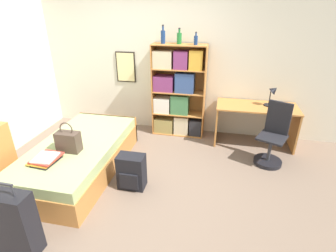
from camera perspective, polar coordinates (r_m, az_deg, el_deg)
ground_plane at (r=3.90m, az=-9.49°, el=-10.51°), size 14.00×14.00×0.00m
wall_back at (r=4.91m, az=-3.34°, el=13.95°), size 10.00×0.09×2.60m
bed at (r=4.06m, az=-18.54°, el=-6.17°), size 1.06×2.08×0.46m
handbag at (r=3.69m, az=-20.87°, el=-3.13°), size 0.30×0.16×0.42m
book_stack_on_bed at (r=3.61m, az=-25.07°, el=-6.53°), size 0.34×0.36×0.08m
suitcase at (r=3.07m, az=-30.88°, el=-17.63°), size 0.48×0.20×0.83m
bookcase at (r=4.73m, az=1.98°, el=7.09°), size 0.94×0.33×1.64m
bottle_green at (r=4.57m, az=-1.09°, el=18.92°), size 0.08×0.08×0.30m
bottle_brown at (r=4.52m, az=2.47°, el=18.61°), size 0.08×0.08×0.25m
bottle_clear at (r=4.45m, az=6.07°, el=18.14°), size 0.06×0.06×0.20m
desk at (r=4.68m, az=18.52°, el=1.88°), size 1.32×0.60×0.71m
desk_lamp at (r=4.63m, az=21.92°, el=6.73°), size 0.21×0.16×0.36m
desk_chair at (r=4.28m, az=21.63°, el=-3.60°), size 0.50×0.50×0.96m
backpack at (r=3.54m, az=-7.95°, el=-9.84°), size 0.35×0.25×0.48m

